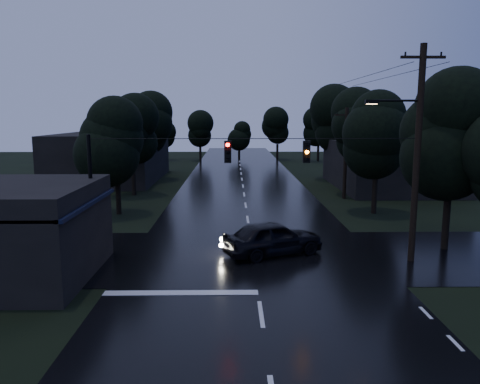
{
  "coord_description": "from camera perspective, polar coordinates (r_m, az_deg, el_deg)",
  "views": [
    {
      "loc": [
        -0.96,
        -10.32,
        6.82
      ],
      "look_at": [
        -0.61,
        13.0,
        3.02
      ],
      "focal_mm": 35.0,
      "sensor_mm": 36.0,
      "label": 1
    }
  ],
  "objects": [
    {
      "name": "anchor_pole_left",
      "position": [
        22.63,
        -17.64,
        -0.9
      ],
      "size": [
        0.18,
        0.18,
        6.0
      ],
      "primitive_type": "cylinder",
      "color": "black",
      "rests_on": "ground"
    },
    {
      "name": "building_far_right",
      "position": [
        47.0,
        17.74,
        3.18
      ],
      "size": [
        10.0,
        14.0,
        4.4
      ],
      "primitive_type": "cube",
      "color": "black",
      "rests_on": "ground"
    },
    {
      "name": "utility_pole_main",
      "position": [
        22.96,
        20.6,
        4.77
      ],
      "size": [
        3.5,
        0.3,
        10.0
      ],
      "color": "black",
      "rests_on": "ground"
    },
    {
      "name": "tree_corner_near",
      "position": [
        25.78,
        24.48,
        6.6
      ],
      "size": [
        4.48,
        4.48,
        9.44
      ],
      "color": "black",
      "rests_on": "ground"
    },
    {
      "name": "building_far_left",
      "position": [
        52.16,
        -15.37,
        4.18
      ],
      "size": [
        10.0,
        16.0,
        5.0
      ],
      "primitive_type": "cube",
      "color": "black",
      "rests_on": "ground"
    },
    {
      "name": "tree_left_b",
      "position": [
        41.25,
        -13.05,
        7.36
      ],
      "size": [
        4.2,
        4.2,
        8.85
      ],
      "color": "black",
      "rests_on": "ground"
    },
    {
      "name": "tree_right_c",
      "position": [
        51.55,
        11.79,
        8.57
      ],
      "size": [
        4.76,
        4.76,
        10.03
      ],
      "color": "black",
      "rests_on": "ground"
    },
    {
      "name": "cross_street",
      "position": [
        23.36,
        1.55,
        -7.72
      ],
      "size": [
        60.0,
        9.0,
        0.02
      ],
      "primitive_type": "cube",
      "color": "black",
      "rests_on": "ground"
    },
    {
      "name": "tree_left_c",
      "position": [
        51.17,
        -11.37,
        8.16
      ],
      "size": [
        4.48,
        4.48,
        9.44
      ],
      "color": "black",
      "rests_on": "ground"
    },
    {
      "name": "car",
      "position": [
        23.28,
        4.03,
        -5.6
      ],
      "size": [
        5.41,
        3.88,
        1.71
      ],
      "primitive_type": "imported",
      "rotation": [
        0.0,
        0.0,
        1.99
      ],
      "color": "black",
      "rests_on": "ground"
    },
    {
      "name": "tree_right_b",
      "position": [
        41.69,
        13.96,
        7.86
      ],
      "size": [
        4.48,
        4.48,
        9.44
      ],
      "color": "black",
      "rests_on": "ground"
    },
    {
      "name": "utility_pole_far",
      "position": [
        39.53,
        12.74,
        4.77
      ],
      "size": [
        2.0,
        0.3,
        7.5
      ],
      "color": "black",
      "rests_on": "ground"
    },
    {
      "name": "main_road",
      "position": [
        40.9,
        0.51,
        -0.34
      ],
      "size": [
        12.0,
        120.0,
        0.02
      ],
      "primitive_type": "cube",
      "color": "black",
      "rests_on": "ground"
    },
    {
      "name": "tree_left_a",
      "position": [
        33.34,
        -14.89,
        6.24
      ],
      "size": [
        3.92,
        3.92,
        8.26
      ],
      "color": "black",
      "rests_on": "ground"
    },
    {
      "name": "tree_right_a",
      "position": [
        33.84,
        16.39,
        6.86
      ],
      "size": [
        4.2,
        4.2,
        8.85
      ],
      "color": "black",
      "rests_on": "ground"
    },
    {
      "name": "span_signals",
      "position": [
        21.42,
        3.22,
        5.03
      ],
      "size": [
        15.0,
        0.37,
        1.12
      ],
      "color": "black",
      "rests_on": "ground"
    }
  ]
}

